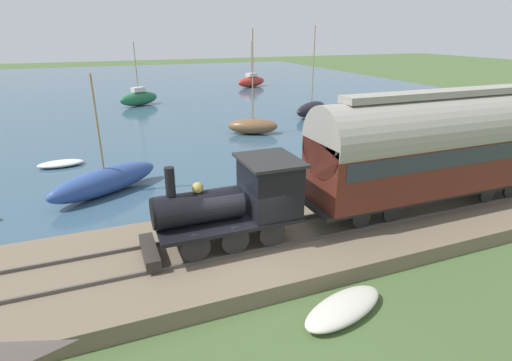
# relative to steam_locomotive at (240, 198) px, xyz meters

# --- Properties ---
(ground_plane) EXTENTS (200.00, 200.00, 0.00)m
(ground_plane) POSITION_rel_steam_locomotive_xyz_m (-0.64, 0.05, -2.19)
(ground_plane) COLOR #476033
(harbor_water) EXTENTS (80.00, 80.00, 0.01)m
(harbor_water) POSITION_rel_steam_locomotive_xyz_m (43.07, 0.05, -2.18)
(harbor_water) COLOR #38566B
(harbor_water) RESTS_ON ground
(rail_embankment) EXTENTS (5.54, 56.00, 0.68)m
(rail_embankment) POSITION_rel_steam_locomotive_xyz_m (-0.00, 0.05, -1.90)
(rail_embankment) COLOR #756651
(rail_embankment) RESTS_ON ground
(steam_locomotive) EXTENTS (2.20, 5.19, 2.84)m
(steam_locomotive) POSITION_rel_steam_locomotive_xyz_m (0.00, 0.00, 0.00)
(steam_locomotive) COLOR black
(steam_locomotive) RESTS_ON rail_embankment
(passenger_coach) EXTENTS (2.55, 10.68, 4.56)m
(passenger_coach) POSITION_rel_steam_locomotive_xyz_m (-0.00, -8.00, 0.96)
(passenger_coach) COLOR black
(passenger_coach) RESTS_ON rail_embankment
(sailboat_red) EXTENTS (3.41, 5.02, 5.89)m
(sailboat_red) POSITION_rel_steam_locomotive_xyz_m (40.74, -16.08, -1.42)
(sailboat_red) COLOR #B72D23
(sailboat_red) RESTS_ON harbor_water
(sailboat_green) EXTENTS (3.12, 4.41, 6.23)m
(sailboat_green) POSITION_rel_steam_locomotive_xyz_m (31.49, -0.14, -1.41)
(sailboat_green) COLOR #236B42
(sailboat_green) RESTS_ON harbor_water
(sailboat_blue) EXTENTS (4.00, 5.47, 5.58)m
(sailboat_blue) POSITION_rel_steam_locomotive_xyz_m (7.67, 4.05, -1.53)
(sailboat_blue) COLOR #335199
(sailboat_blue) RESTS_ON harbor_water
(sailboat_brown) EXTENTS (2.89, 4.01, 7.43)m
(sailboat_brown) POSITION_rel_steam_locomotive_xyz_m (16.04, -6.68, -1.57)
(sailboat_brown) COLOR brown
(sailboat_brown) RESTS_ON harbor_water
(sailboat_black) EXTENTS (3.74, 4.72, 7.70)m
(sailboat_black) POSITION_rel_steam_locomotive_xyz_m (20.29, -13.99, -1.52)
(sailboat_black) COLOR black
(sailboat_black) RESTS_ON harbor_water
(rowboat_off_pier) EXTENTS (1.19, 2.48, 0.34)m
(rowboat_off_pier) POSITION_rel_steam_locomotive_xyz_m (12.93, 6.32, -2.01)
(rowboat_off_pier) COLOR silver
(rowboat_off_pier) RESTS_ON harbor_water
(beached_dinghy) EXTENTS (1.88, 3.00, 0.44)m
(beached_dinghy) POSITION_rel_steam_locomotive_xyz_m (-3.87, -1.59, -1.97)
(beached_dinghy) COLOR beige
(beached_dinghy) RESTS_ON ground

